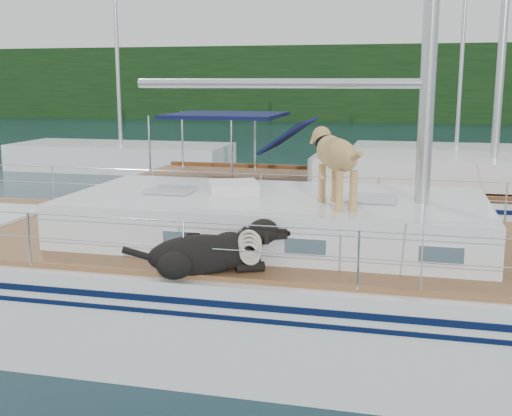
# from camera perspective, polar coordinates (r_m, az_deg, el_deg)

# --- Properties ---
(ground) EXTENTS (120.00, 120.00, 0.00)m
(ground) POSITION_cam_1_polar(r_m,az_deg,el_deg) (8.82, -3.52, -10.35)
(ground) COLOR black
(ground) RESTS_ON ground
(tree_line) EXTENTS (90.00, 3.00, 6.00)m
(tree_line) POSITION_cam_1_polar(r_m,az_deg,el_deg) (52.88, 11.22, 10.79)
(tree_line) COLOR black
(tree_line) RESTS_ON ground
(shore_bank) EXTENTS (92.00, 1.00, 1.20)m
(shore_bank) POSITION_cam_1_polar(r_m,az_deg,el_deg) (54.15, 11.18, 8.26)
(shore_bank) COLOR #595147
(shore_bank) RESTS_ON ground
(main_sailboat) EXTENTS (12.00, 4.09, 14.01)m
(main_sailboat) POSITION_cam_1_polar(r_m,az_deg,el_deg) (8.56, -2.95, -6.21)
(main_sailboat) COLOR white
(main_sailboat) RESTS_ON ground
(neighbor_sailboat) EXTENTS (11.00, 3.50, 13.30)m
(neighbor_sailboat) POSITION_cam_1_polar(r_m,az_deg,el_deg) (13.86, 10.67, 0.18)
(neighbor_sailboat) COLOR white
(neighbor_sailboat) RESTS_ON ground
(bg_boat_west) EXTENTS (8.00, 3.00, 11.65)m
(bg_boat_west) POSITION_cam_1_polar(r_m,az_deg,el_deg) (24.36, -11.87, 4.43)
(bg_boat_west) COLOR white
(bg_boat_west) RESTS_ON ground
(bg_boat_center) EXTENTS (7.20, 3.00, 11.65)m
(bg_boat_center) POSITION_cam_1_polar(r_m,az_deg,el_deg) (24.04, 17.31, 4.08)
(bg_boat_center) COLOR white
(bg_boat_center) RESTS_ON ground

